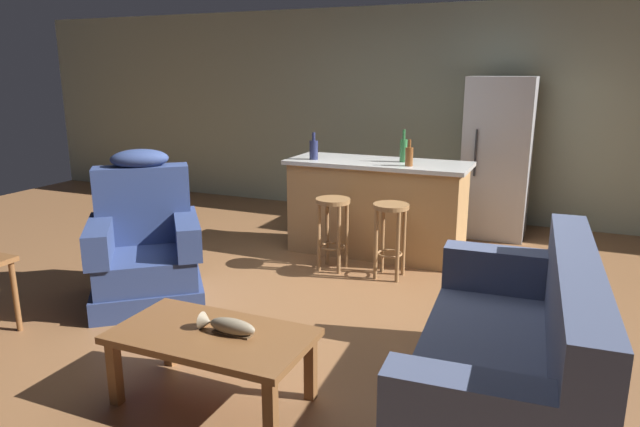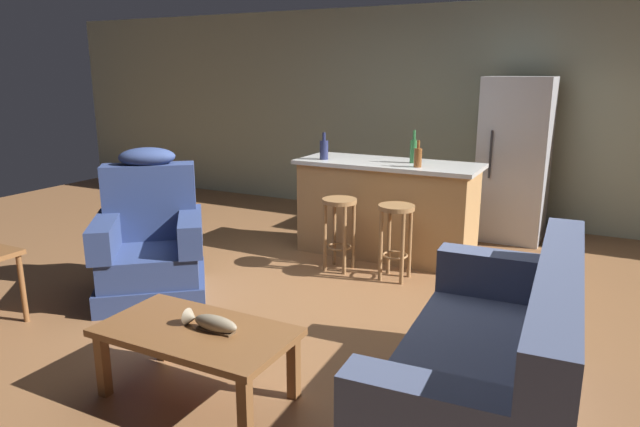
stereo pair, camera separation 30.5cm
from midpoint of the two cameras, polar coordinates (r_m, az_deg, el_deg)
The scene contains 13 objects.
ground_plane at distance 4.71m, azimuth -1.36°, elevation -8.62°, with size 12.00×12.00×0.00m.
back_wall at distance 7.32m, azimuth 8.98°, elevation 9.87°, with size 12.00×0.05×2.60m.
coffee_table at distance 3.31m, azimuth -13.41°, elevation -12.42°, with size 1.10×0.60×0.42m.
fish_figurine at distance 3.25m, azimuth -11.98°, elevation -10.97°, with size 0.34×0.10×0.10m.
couch at distance 3.17m, azimuth 16.09°, elevation -14.38°, with size 0.94×1.94×0.94m.
recliner_near_lamp at distance 4.88m, azimuth -18.77°, elevation -3.31°, with size 1.18×1.18×1.20m.
kitchen_island at distance 5.76m, azimuth 4.21°, elevation 0.60°, with size 1.80×0.70×0.95m.
bar_stool_left at distance 5.27m, azimuth -0.36°, elevation -0.71°, with size 0.32×0.32×0.68m.
bar_stool_right at distance 5.08m, azimuth 5.36°, elevation -1.34°, with size 0.32×0.32×0.68m.
refrigerator at distance 6.62m, azimuth 16.07°, elevation 5.39°, with size 0.70×0.69×1.76m.
bottle_tall_green at distance 5.39m, azimuth 7.30°, elevation 5.72°, with size 0.07×0.07×0.25m.
bottle_short_amber at distance 5.75m, azimuth -2.16°, elevation 6.43°, with size 0.09×0.09×0.27m.
bottle_wine_dark at distance 5.62m, azimuth 6.81°, elevation 6.34°, with size 0.07×0.07×0.32m.
Camera 1 is at (1.68, -4.01, 1.82)m, focal length 32.00 mm.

